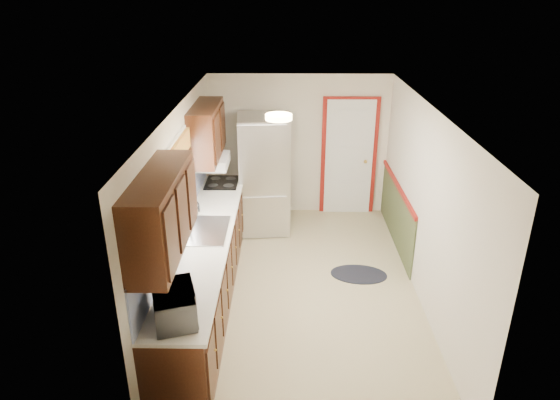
{
  "coord_description": "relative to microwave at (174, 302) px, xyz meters",
  "views": [
    {
      "loc": [
        -0.21,
        -5.63,
        3.7
      ],
      "look_at": [
        -0.29,
        0.28,
        1.15
      ],
      "focal_mm": 32.0,
      "sensor_mm": 36.0,
      "label": 1
    }
  ],
  "objects": [
    {
      "name": "kitchen_run",
      "position": [
        -0.04,
        1.66,
        -0.31
      ],
      "size": [
        0.63,
        4.0,
        2.2
      ],
      "color": "#35180C",
      "rests_on": "ground"
    },
    {
      "name": "rug",
      "position": [
        2.0,
        2.29,
        -1.12
      ],
      "size": [
        0.83,
        0.59,
        0.01
      ],
      "primitive_type": "ellipsoid",
      "rotation": [
        0.0,
        0.0,
        -0.11
      ],
      "color": "black",
      "rests_on": "ground"
    },
    {
      "name": "back_wall_trim",
      "position": [
        2.19,
        4.16,
        -0.23
      ],
      "size": [
        1.12,
        2.3,
        2.08
      ],
      "color": "maroon",
      "rests_on": "ground"
    },
    {
      "name": "cooktop",
      "position": [
        0.01,
        3.35,
        -0.17
      ],
      "size": [
        0.49,
        0.58,
        0.02
      ],
      "primitive_type": "cube",
      "color": "black",
      "rests_on": "kitchen_run"
    },
    {
      "name": "room_shell",
      "position": [
        1.2,
        1.95,
        0.08
      ],
      "size": [
        3.2,
        5.2,
        2.52
      ],
      "color": "tan",
      "rests_on": "ground"
    },
    {
      "name": "ceiling_fixture",
      "position": [
        0.9,
        1.75,
        1.24
      ],
      "size": [
        0.3,
        0.3,
        0.06
      ],
      "primitive_type": "cylinder",
      "color": "#FFD88C",
      "rests_on": "room_shell"
    },
    {
      "name": "microwave",
      "position": [
        0.0,
        0.0,
        0.0
      ],
      "size": [
        0.45,
        0.6,
        0.36
      ],
      "primitive_type": "imported",
      "rotation": [
        0.0,
        0.0,
        1.88
      ],
      "color": "white",
      "rests_on": "kitchen_run"
    },
    {
      "name": "refrigerator",
      "position": [
        0.63,
        3.72,
        -0.18
      ],
      "size": [
        0.85,
        0.82,
        1.88
      ],
      "rotation": [
        0.0,
        0.0,
        0.09
      ],
      "color": "#B7B7BC",
      "rests_on": "ground"
    }
  ]
}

